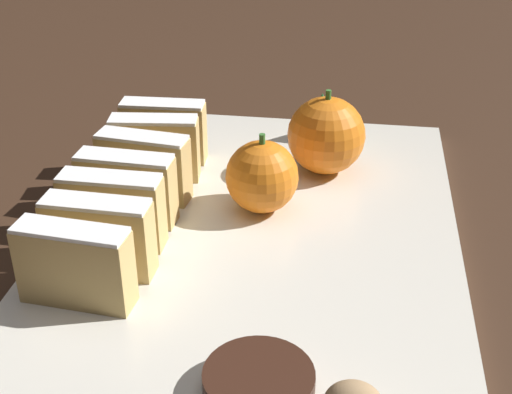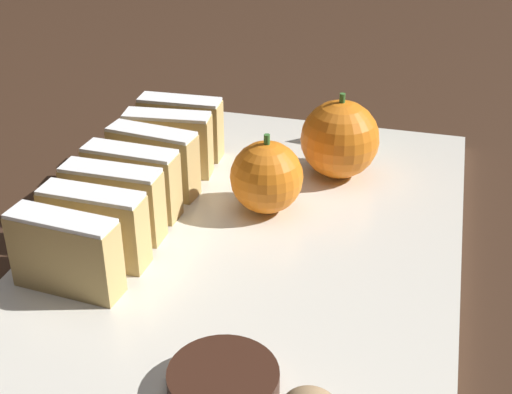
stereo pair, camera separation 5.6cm
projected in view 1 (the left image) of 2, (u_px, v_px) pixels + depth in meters
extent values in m
plane|color=#382316|center=(256.00, 242.00, 0.58)|extent=(6.00, 6.00, 0.00)
cube|color=silver|center=(256.00, 236.00, 0.58)|extent=(0.32, 0.46, 0.01)
cube|color=tan|center=(75.00, 267.00, 0.48)|extent=(0.08, 0.03, 0.06)
cube|color=white|center=(69.00, 230.00, 0.47)|extent=(0.08, 0.03, 0.00)
cube|color=tan|center=(99.00, 238.00, 0.51)|extent=(0.08, 0.03, 0.06)
cube|color=white|center=(95.00, 203.00, 0.50)|extent=(0.08, 0.03, 0.00)
cube|color=tan|center=(113.00, 212.00, 0.55)|extent=(0.08, 0.02, 0.06)
cube|color=white|center=(109.00, 178.00, 0.53)|extent=(0.08, 0.02, 0.00)
cube|color=tan|center=(128.00, 189.00, 0.58)|extent=(0.08, 0.03, 0.06)
cube|color=white|center=(124.00, 156.00, 0.56)|extent=(0.08, 0.03, 0.00)
cube|color=tan|center=(144.00, 168.00, 0.61)|extent=(0.08, 0.03, 0.06)
cube|color=white|center=(141.00, 137.00, 0.60)|extent=(0.08, 0.03, 0.00)
cube|color=tan|center=(155.00, 149.00, 0.64)|extent=(0.08, 0.03, 0.06)
cube|color=white|center=(153.00, 119.00, 0.63)|extent=(0.08, 0.03, 0.00)
cube|color=tan|center=(164.00, 133.00, 0.67)|extent=(0.08, 0.03, 0.06)
cube|color=white|center=(162.00, 104.00, 0.66)|extent=(0.08, 0.03, 0.00)
sphere|color=orange|center=(326.00, 135.00, 0.65)|extent=(0.07, 0.07, 0.07)
cylinder|color=#38702D|center=(328.00, 96.00, 0.63)|extent=(0.01, 0.01, 0.01)
sphere|color=orange|center=(267.00, 177.00, 0.59)|extent=(0.06, 0.06, 0.06)
cylinder|color=#38702D|center=(267.00, 140.00, 0.57)|extent=(0.01, 0.01, 0.01)
cylinder|color=#381E14|center=(259.00, 383.00, 0.42)|extent=(0.07, 0.07, 0.01)
cone|color=#2D7538|center=(321.00, 116.00, 0.72)|extent=(0.05, 0.05, 0.05)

